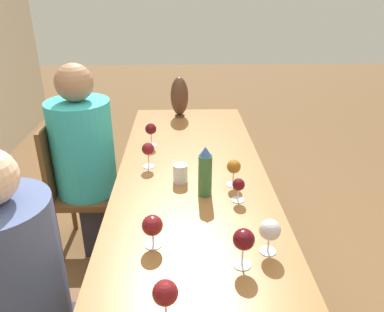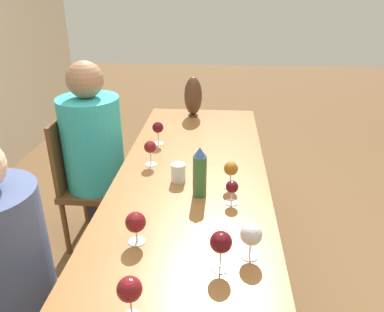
% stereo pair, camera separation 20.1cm
% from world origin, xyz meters
% --- Properties ---
extents(ground_plane, '(14.00, 14.00, 0.00)m').
position_xyz_m(ground_plane, '(0.00, 0.00, 0.00)').
color(ground_plane, brown).
extents(dining_table, '(2.61, 0.82, 0.78)m').
position_xyz_m(dining_table, '(0.00, 0.00, 0.70)').
color(dining_table, '#936033').
rests_on(dining_table, ground_plane).
extents(water_bottle, '(0.07, 0.07, 0.26)m').
position_xyz_m(water_bottle, '(-0.05, -0.06, 0.90)').
color(water_bottle, '#336638').
rests_on(water_bottle, dining_table).
extents(water_tumbler, '(0.08, 0.08, 0.10)m').
position_xyz_m(water_tumbler, '(0.09, 0.06, 0.82)').
color(water_tumbler, silver).
rests_on(water_tumbler, dining_table).
extents(vase, '(0.14, 0.14, 0.31)m').
position_xyz_m(vase, '(1.13, 0.07, 0.94)').
color(vase, '#4C2D1E').
rests_on(vase, dining_table).
extents(wine_glass_0, '(0.06, 0.06, 0.12)m').
position_xyz_m(wine_glass_0, '(-0.10, -0.21, 0.86)').
color(wine_glass_0, silver).
rests_on(wine_glass_0, dining_table).
extents(wine_glass_1, '(0.08, 0.08, 0.14)m').
position_xyz_m(wine_glass_1, '(-0.48, -0.27, 0.87)').
color(wine_glass_1, silver).
rests_on(wine_glass_1, dining_table).
extents(wine_glass_2, '(0.07, 0.07, 0.15)m').
position_xyz_m(wine_glass_2, '(0.57, 0.25, 0.88)').
color(wine_glass_2, silver).
rests_on(wine_glass_2, dining_table).
extents(wine_glass_3, '(0.07, 0.07, 0.14)m').
position_xyz_m(wine_glass_3, '(0.05, -0.21, 0.88)').
color(wine_glass_3, silver).
rests_on(wine_glass_3, dining_table).
extents(wine_glass_4, '(0.08, 0.08, 0.14)m').
position_xyz_m(wine_glass_4, '(-0.43, 0.17, 0.87)').
color(wine_glass_4, silver).
rests_on(wine_glass_4, dining_table).
extents(wine_glass_5, '(0.07, 0.07, 0.14)m').
position_xyz_m(wine_glass_5, '(0.27, 0.24, 0.88)').
color(wine_glass_5, silver).
rests_on(wine_glass_5, dining_table).
extents(wine_glass_6, '(0.08, 0.08, 0.15)m').
position_xyz_m(wine_glass_6, '(-0.80, 0.11, 0.89)').
color(wine_glass_6, silver).
rests_on(wine_glass_6, dining_table).
extents(wine_glass_7, '(0.08, 0.08, 0.16)m').
position_xyz_m(wine_glass_7, '(-0.56, -0.16, 0.89)').
color(wine_glass_7, silver).
rests_on(wine_glass_7, dining_table).
extents(chair_far, '(0.44, 0.44, 0.93)m').
position_xyz_m(chair_far, '(0.58, 0.76, 0.50)').
color(chair_far, brown).
rests_on(chair_far, ground_plane).
extents(person_near, '(0.37, 0.37, 1.25)m').
position_xyz_m(person_near, '(-0.54, 0.68, 0.66)').
color(person_near, '#2D2D38').
rests_on(person_near, ground_plane).
extents(person_far, '(0.39, 0.39, 1.30)m').
position_xyz_m(person_far, '(0.58, 0.68, 0.68)').
color(person_far, '#2D2D38').
rests_on(person_far, ground_plane).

